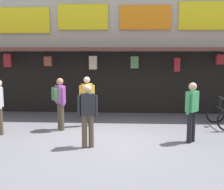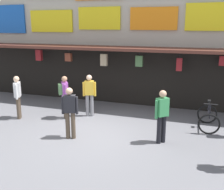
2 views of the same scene
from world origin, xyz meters
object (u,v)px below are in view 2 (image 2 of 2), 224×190
at_px(pedestrian_in_purple, 89,93).
at_px(pedestrian_in_blue, 64,94).
at_px(bicycle_parked, 208,118).
at_px(pedestrian_in_black, 70,109).
at_px(pedestrian_in_green, 162,114).
at_px(pedestrian_in_red, 18,95).

xyz_separation_m(pedestrian_in_purple, pedestrian_in_blue, (-0.80, -0.58, 0.04)).
bearing_deg(pedestrian_in_blue, pedestrian_in_purple, 35.79).
bearing_deg(bicycle_parked, pedestrian_in_black, -150.89).
bearing_deg(pedestrian_in_purple, pedestrian_in_blue, -144.21).
height_order(pedestrian_in_green, pedestrian_in_black, same).
relative_size(pedestrian_in_green, pedestrian_in_red, 1.00).
distance_m(bicycle_parked, pedestrian_in_blue, 5.38).
relative_size(bicycle_parked, pedestrian_in_purple, 0.72).
relative_size(pedestrian_in_black, pedestrian_in_red, 1.00).
bearing_deg(bicycle_parked, pedestrian_in_blue, -173.12).
height_order(bicycle_parked, pedestrian_in_green, pedestrian_in_green).
xyz_separation_m(pedestrian_in_red, pedestrian_in_blue, (1.71, 0.59, 0.04)).
height_order(bicycle_parked, pedestrian_in_black, pedestrian_in_black).
relative_size(pedestrian_in_purple, pedestrian_in_green, 1.00).
xyz_separation_m(pedestrian_in_black, pedestrian_in_blue, (-1.12, 1.69, 0.00)).
bearing_deg(pedestrian_in_purple, bicycle_parked, 0.80).
bearing_deg(pedestrian_in_purple, pedestrian_in_red, -155.10).
height_order(pedestrian_in_purple, pedestrian_in_green, same).
xyz_separation_m(bicycle_parked, pedestrian_in_purple, (-4.50, -0.06, 0.55)).
relative_size(bicycle_parked, pedestrian_in_red, 0.72).
distance_m(bicycle_parked, pedestrian_in_green, 2.27).
bearing_deg(pedestrian_in_black, pedestrian_in_purple, 98.13).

